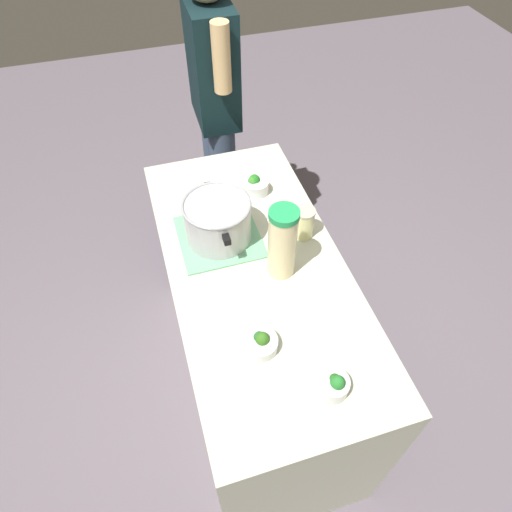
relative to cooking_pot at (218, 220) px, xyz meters
The scene contains 10 objects.
ground_plane 1.06m from the cooking_pot, 150.70° to the right, with size 8.00×8.00×0.00m, color slate.
counter_slab 0.60m from the cooking_pot, 150.70° to the right, with size 1.39×0.64×0.94m, color beige.
dish_cloth 0.09m from the cooking_pot, 56.31° to the right, with size 0.31×0.31×0.01m, color #70B488.
cooking_pot is the anchor object (origin of this frame).
lemonade_pitcher 0.29m from the cooking_pot, 141.49° to the right, with size 0.10×0.10×0.29m.
mason_jar 0.33m from the cooking_pot, 103.93° to the right, with size 0.08×0.08×0.13m.
broccoli_bowl_front 0.32m from the cooking_pot, 44.67° to the right, with size 0.10×0.10×0.08m.
broccoli_bowl_center 0.73m from the cooking_pot, 166.19° to the right, with size 0.10×0.10×0.08m.
broccoli_bowl_back 0.51m from the cooking_pot, behind, with size 0.12×0.12×0.07m.
person_cook 0.90m from the cooking_pot, 12.80° to the right, with size 0.50×0.21×1.68m.
Camera 1 is at (-1.02, 0.31, 2.23)m, focal length 31.62 mm.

